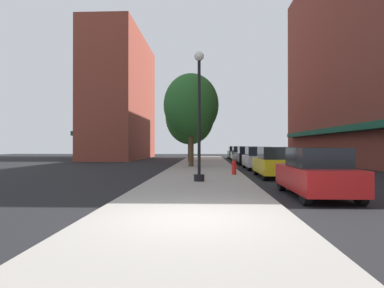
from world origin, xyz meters
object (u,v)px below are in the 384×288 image
Objects in this scene: car_silver at (257,158)px; car_yellow at (275,163)px; tree_mid at (191,105)px; car_red at (316,173)px; parking_meter_near at (233,157)px; car_white at (240,154)px; car_green at (235,153)px; tree_near at (190,117)px; lamppost at (199,113)px; fire_hydrant at (234,167)px; car_black at (247,156)px.

car_yellow is at bearing -89.73° from car_silver.
tree_mid is at bearing 119.42° from car_yellow.
parking_meter_near is at bearing 100.54° from car_red.
tree_mid is at bearing -113.29° from car_white.
car_silver is 1.00× the size of car_green.
car_silver is at bearing -61.96° from tree_near.
car_yellow is 1.00× the size of car_silver.
car_red and car_white have the same top height.
lamppost is 1.37× the size of car_yellow.
fire_hydrant is 6.22m from car_silver.
car_yellow and car_silver have the same top height.
car_yellow is at bearing 90.44° from car_red.
car_black is (4.00, 15.85, -2.39)m from lamppost.
car_black and car_white have the same top height.
car_yellow and car_white have the same top height.
parking_meter_near is 0.30× the size of car_yellow.
car_red is at bearing -76.95° from tree_near.
tree_mid is at bearing 94.64° from lamppost.
tree_near is 17.85m from car_yellow.
car_yellow is (5.45, -16.54, -3.93)m from tree_near.
car_silver reaches higher than fire_hydrant.
tree_near reaches higher than lamppost.
lamppost is at bearing -117.35° from fire_hydrant.
car_silver is (2.15, 5.83, 0.29)m from fire_hydrant.
lamppost is 7.47× the size of fire_hydrant.
car_red is 19.71m from car_black.
car_white is 1.00× the size of car_green.
car_yellow is 1.00× the size of car_white.
tree_near reaches higher than car_black.
car_black is 1.00× the size of car_white.
car_yellow is at bearing -90.57° from car_black.
tree_near is 1.04× the size of tree_mid.
car_silver and car_black have the same top height.
tree_near is at bearing 144.60° from car_black.
lamppost is 1.37× the size of car_green.
car_red is at bearing -44.05° from lamppost.
car_silver is at bearing 87.78° from car_yellow.
tree_near is 1.75× the size of car_silver.
fire_hydrant is 0.18× the size of car_yellow.
tree_mid is at bearing -102.85° from car_green.
tree_near is 1.75× the size of car_black.
car_red is at bearing -90.57° from car_black.
car_yellow is (1.95, -3.98, -0.14)m from parking_meter_near.
car_black is at bearing -34.83° from tree_near.
tree_near reaches higher than car_red.
car_red reaches higher than fire_hydrant.
car_red and car_green have the same top height.
car_black is at bearing 90.27° from car_silver.
car_green is (1.95, 22.21, -0.14)m from parking_meter_near.
car_red is 1.00× the size of car_white.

